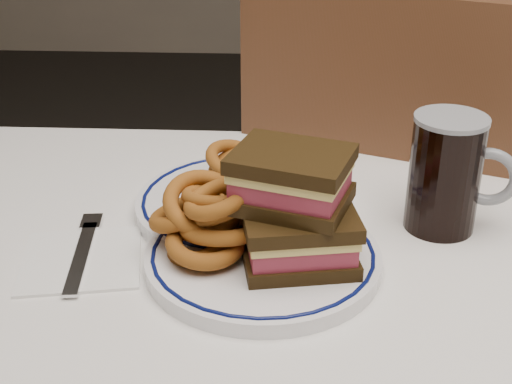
{
  "coord_description": "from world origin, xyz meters",
  "views": [
    {
      "loc": [
        -0.11,
        -0.74,
        1.23
      ],
      "look_at": [
        -0.15,
        0.04,
        0.83
      ],
      "focal_mm": 50.0,
      "sensor_mm": 36.0,
      "label": 1
    }
  ],
  "objects_px": {
    "reuben_sandwich": "(295,208)",
    "far_plate": "(244,204)",
    "main_plate": "(263,257)",
    "chair_far": "(383,221)",
    "beer_mug": "(447,173)"
  },
  "relations": [
    {
      "from": "far_plate",
      "to": "beer_mug",
      "type": "bearing_deg",
      "value": -6.39
    },
    {
      "from": "main_plate",
      "to": "reuben_sandwich",
      "type": "relative_size",
      "value": 1.78
    },
    {
      "from": "beer_mug",
      "to": "far_plate",
      "type": "height_order",
      "value": "beer_mug"
    },
    {
      "from": "main_plate",
      "to": "reuben_sandwich",
      "type": "bearing_deg",
      "value": -17.51
    },
    {
      "from": "main_plate",
      "to": "beer_mug",
      "type": "relative_size",
      "value": 1.83
    },
    {
      "from": "chair_far",
      "to": "beer_mug",
      "type": "xyz_separation_m",
      "value": [
        0.02,
        -0.37,
        0.28
      ]
    },
    {
      "from": "chair_far",
      "to": "beer_mug",
      "type": "distance_m",
      "value": 0.46
    },
    {
      "from": "chair_far",
      "to": "reuben_sandwich",
      "type": "bearing_deg",
      "value": -110.06
    },
    {
      "from": "main_plate",
      "to": "far_plate",
      "type": "xyz_separation_m",
      "value": [
        -0.03,
        0.14,
        0.0
      ]
    },
    {
      "from": "reuben_sandwich",
      "to": "beer_mug",
      "type": "bearing_deg",
      "value": 30.95
    },
    {
      "from": "reuben_sandwich",
      "to": "chair_far",
      "type": "bearing_deg",
      "value": 69.94
    },
    {
      "from": "beer_mug",
      "to": "reuben_sandwich",
      "type": "bearing_deg",
      "value": -149.05
    },
    {
      "from": "reuben_sandwich",
      "to": "far_plate",
      "type": "height_order",
      "value": "reuben_sandwich"
    },
    {
      "from": "chair_far",
      "to": "reuben_sandwich",
      "type": "distance_m",
      "value": 0.59
    },
    {
      "from": "chair_far",
      "to": "beer_mug",
      "type": "relative_size",
      "value": 6.42
    }
  ]
}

